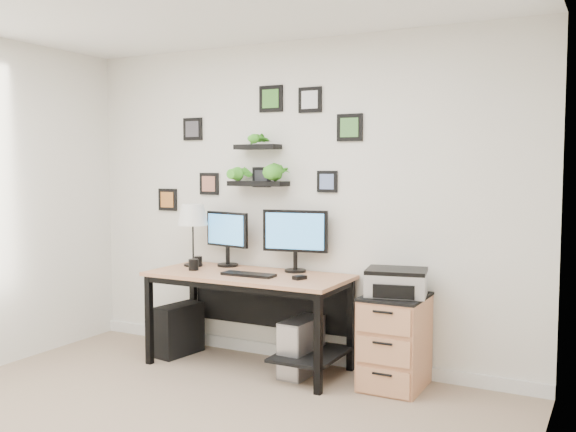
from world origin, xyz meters
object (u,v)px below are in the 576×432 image
Objects in this scene: monitor_left at (227,235)px; mug at (194,265)px; pc_tower_black at (179,329)px; file_cabinet at (395,341)px; printer at (396,282)px; desk at (254,289)px; table_lamp at (193,216)px; pc_tower_grey at (301,347)px; monitor_right at (295,235)px.

mug is at bearing -112.95° from monitor_left.
file_cabinet is (1.87, 0.07, 0.12)m from pc_tower_black.
monitor_left is 0.96× the size of printer.
desk is 3.05× the size of table_lamp.
monitor_left is 0.69× the size of file_cabinet.
mug is at bearing -174.13° from pc_tower_grey.
desk is 0.55m from mug.
table_lamp is at bearing 172.44° from desk.
printer reaches higher than desk.
pc_tower_black is at bearing -177.94° from printer.
pc_tower_black is 1.88m from file_cabinet.
mug is at bearing -53.36° from table_lamp.
monitor_right is 1.01× the size of table_lamp.
monitor_right is 0.94m from printer.
printer reaches higher than file_cabinet.
mug is 0.21× the size of pc_tower_grey.
pc_tower_grey is at bearing -5.01° from table_lamp.
file_cabinet reaches higher than pc_tower_grey.
desk is 1.16m from printer.
file_cabinet is 1.41× the size of printer.
printer is at bearing -1.06° from table_lamp.
desk is at bearing -7.56° from table_lamp.
table_lamp is at bearing -172.78° from monitor_right.
monitor_left reaches higher than mug.
file_cabinet is at bearing 154.01° from printer.
table_lamp is at bearing 59.64° from pc_tower_black.
mug is at bearing -174.62° from printer.
table_lamp is at bearing 178.94° from printer.
printer is (1.53, -0.15, -0.25)m from monitor_left.
table_lamp is 1.98m from file_cabinet.
printer is at bearing 5.38° from mug.
monitor_right is 1.25× the size of pc_tower_black.
printer reaches higher than mug.
mug is (0.14, -0.19, -0.38)m from table_lamp.
pc_tower_grey is 0.73m from file_cabinet.
table_lamp is 1.23× the size of pc_tower_black.
desk is 3.76× the size of pc_tower_black.
desk is 3.48× the size of monitor_left.
desk is 0.85m from table_lamp.
pc_tower_grey is at bearing -0.97° from desk.
mug is 1.67m from printer.
mug is at bearing -168.65° from desk.
pc_tower_black is 1.15m from pc_tower_grey.
pc_tower_grey is at bearing 5.87° from mug.
file_cabinet is (1.14, 0.06, -0.29)m from desk.
pc_tower_grey is (0.93, 0.10, -0.58)m from mug.
monitor_right is 1.20× the size of pc_tower_grey.
mug is (-0.51, -0.10, 0.17)m from desk.
file_cabinet is (1.52, -0.14, -0.68)m from monitor_left.
monitor_left is at bearing 165.50° from pc_tower_grey.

